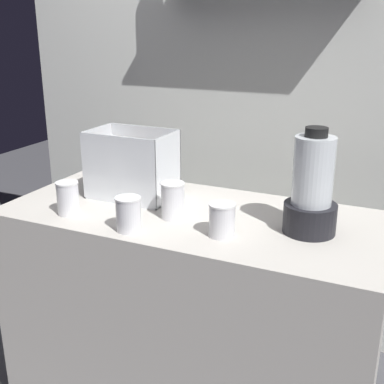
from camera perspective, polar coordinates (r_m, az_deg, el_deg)
name	(u,v)px	position (r m, az deg, el deg)	size (l,w,h in m)	color
counter	(192,318)	(2.05, 0.00, -14.20)	(1.40, 0.64, 0.90)	beige
back_wall_unit	(259,88)	(2.45, 7.63, 11.68)	(2.60, 0.24, 2.50)	silver
carrot_display_bin	(131,176)	(2.00, -7.01, 1.82)	(0.33, 0.21, 0.27)	white
blender_pitcher	(312,191)	(1.67, 13.56, 0.12)	(0.18, 0.18, 0.35)	black
juice_cup_mango_far_left	(68,200)	(1.87, -13.98, -0.90)	(0.08, 0.08, 0.12)	white
juice_cup_pomegranate_left	(129,216)	(1.68, -7.26, -2.78)	(0.09, 0.09, 0.12)	white
juice_cup_carrot_middle	(173,202)	(1.77, -2.20, -1.17)	(0.09, 0.09, 0.13)	white
juice_cup_mango_right	(222,222)	(1.63, 3.45, -3.44)	(0.09, 0.09, 0.11)	white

